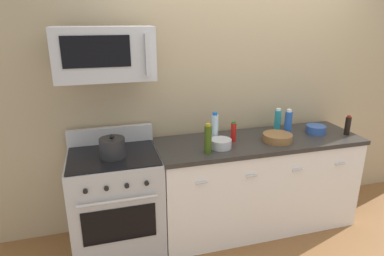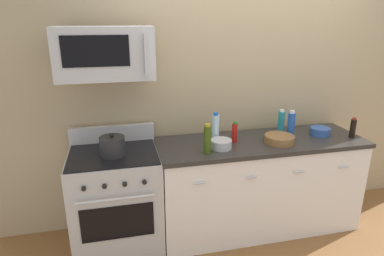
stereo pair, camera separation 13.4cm
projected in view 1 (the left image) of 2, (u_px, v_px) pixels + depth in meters
ground_plane at (254, 223)px, 3.43m from camera, size 6.06×6.06×0.00m
back_wall at (244, 86)px, 3.38m from camera, size 5.05×0.10×2.70m
counter_unit at (257, 183)px, 3.29m from camera, size 1.96×0.66×0.92m
range_oven at (117, 202)px, 2.93m from camera, size 0.76×0.69×1.07m
microwave at (104, 53)px, 2.57m from camera, size 0.74×0.44×0.40m
bottle_hot_sauce_red at (233, 132)px, 3.06m from camera, size 0.05×0.05×0.19m
bottle_olive_oil at (208, 139)px, 2.79m from camera, size 0.06×0.06×0.26m
bottle_water_clear at (215, 128)px, 3.03m from camera, size 0.07×0.07×0.29m
bottle_soda_blue at (288, 123)px, 3.19m from camera, size 0.07×0.07×0.27m
bottle_dish_soap at (278, 120)px, 3.36m from camera, size 0.07×0.07×0.23m
bottle_soy_sauce_dark at (348, 126)px, 3.24m from camera, size 0.05×0.05×0.19m
bowl_wooden_salad at (277, 137)px, 3.08m from camera, size 0.27×0.27×0.07m
bowl_blue_mixing at (316, 129)px, 3.30m from camera, size 0.19×0.19×0.07m
bowl_steel_prep at (221, 143)px, 2.92m from camera, size 0.19×0.19×0.08m
stockpot at (112, 148)px, 2.72m from camera, size 0.21×0.21×0.19m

